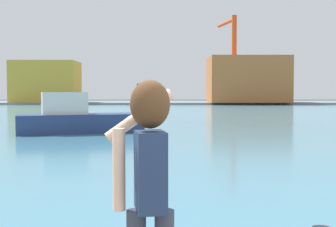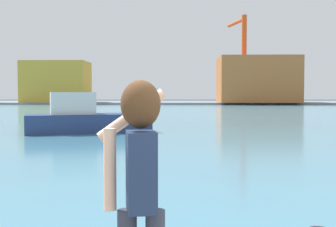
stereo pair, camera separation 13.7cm
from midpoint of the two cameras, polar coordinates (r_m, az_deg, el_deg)
ground_plane at (r=52.95m, az=1.96°, el=0.23°), size 220.00×220.00×0.00m
harbor_water at (r=54.94m, az=1.94°, el=0.32°), size 140.00×100.00×0.02m
far_shore_dock at (r=94.92m, az=1.68°, el=1.38°), size 140.00×20.00×0.40m
person_photographer at (r=3.21m, az=-2.41°, el=-7.86°), size 0.53×0.55×1.74m
boat_moored at (r=24.88m, az=-10.35°, el=-0.63°), size 7.04×4.32×2.20m
warehouse_left at (r=93.76m, az=-13.89°, el=3.90°), size 12.63×8.76×8.16m
warehouse_right at (r=90.31m, az=11.27°, el=4.21°), size 15.10×11.75×8.86m
port_crane at (r=92.16m, az=9.43°, el=7.82°), size 2.86×9.70×17.24m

